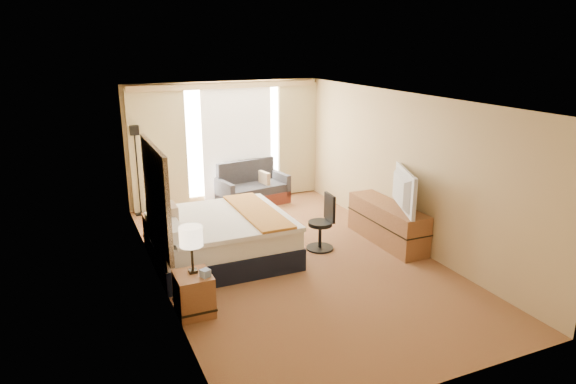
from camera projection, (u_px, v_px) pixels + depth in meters
name	position (u px, v px, depth m)	size (l,w,h in m)	color
floor	(292.00, 259.00, 8.36)	(4.20, 7.00, 0.02)	maroon
ceiling	(292.00, 98.00, 7.62)	(4.20, 7.00, 0.02)	white
wall_back	(225.00, 142.00, 11.06)	(4.20, 0.02, 2.60)	tan
wall_front	(442.00, 271.00, 4.93)	(4.20, 0.02, 2.60)	tan
wall_left	(156.00, 198.00, 7.18)	(0.02, 7.00, 2.60)	tan
wall_right	(403.00, 169.00, 8.81)	(0.02, 7.00, 2.60)	tan
headboard	(156.00, 196.00, 7.37)	(0.06, 1.85, 1.50)	black
nightstand_left	(194.00, 294.00, 6.64)	(0.45, 0.52, 0.55)	#9A6338
nightstand_right	(158.00, 231.00, 8.83)	(0.45, 0.52, 0.55)	#9A6338
media_dresser	(387.00, 223.00, 8.98)	(0.50, 1.80, 0.70)	#9A6338
window	(237.00, 141.00, 11.12)	(2.30, 0.02, 2.30)	white
curtains	(226.00, 138.00, 10.93)	(4.12, 0.19, 2.56)	beige
bed	(220.00, 237.00, 8.25)	(2.13, 1.95, 1.03)	black
loveseat	(252.00, 190.00, 11.11)	(1.57, 1.01, 0.92)	maroon
floor_lamp	(136.00, 152.00, 10.15)	(0.23, 0.23, 1.83)	black
desk_chair	(323.00, 225.00, 8.66)	(0.47, 0.47, 0.96)	black
lamp_left	(191.00, 237.00, 6.47)	(0.30, 0.30, 0.63)	black
lamp_right	(154.00, 189.00, 8.64)	(0.28, 0.28, 0.59)	black
tissue_box	(205.00, 273.00, 6.48)	(0.11, 0.11, 0.10)	#829CC9
telephone	(163.00, 211.00, 8.91)	(0.16, 0.13, 0.06)	black
television	(398.00, 190.00, 8.48)	(1.20, 0.16, 0.69)	black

